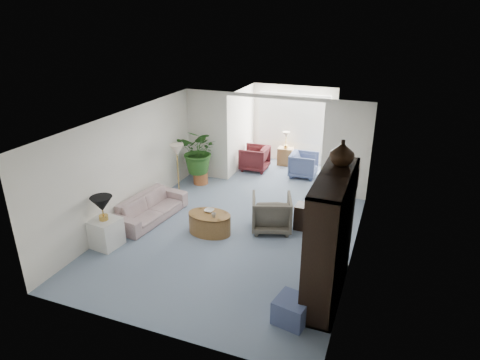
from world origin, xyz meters
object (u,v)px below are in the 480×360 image
at_px(coffee_table, 210,223).
at_px(coffee_cup, 214,215).
at_px(sofa, 150,208).
at_px(end_table, 106,233).
at_px(framed_picture, 356,182).
at_px(table_lamp, 102,204).
at_px(floor_lamp, 177,150).
at_px(cabinet_urn, 342,153).
at_px(sunroom_chair_maroon, 255,158).
at_px(sunroom_table, 285,156).
at_px(plant_pot, 201,178).
at_px(wingback_chair, 271,213).
at_px(entertainment_cabinet, 330,237).
at_px(coffee_bowl, 209,211).
at_px(side_table_dark, 306,217).
at_px(ottoman, 292,310).
at_px(sunroom_chair_blue, 304,165).

height_order(coffee_table, coffee_cup, coffee_cup).
bearing_deg(sofa, end_table, 178.12).
bearing_deg(framed_picture, table_lamp, -166.87).
xyz_separation_m(floor_lamp, coffee_cup, (1.71, -1.58, -0.75)).
height_order(table_lamp, coffee_cup, table_lamp).
bearing_deg(cabinet_urn, sunroom_chair_maroon, 123.59).
bearing_deg(sunroom_table, coffee_cup, -92.75).
xyz_separation_m(cabinet_urn, plant_pot, (-4.13, 3.10, -2.21)).
height_order(sofa, cabinet_urn, cabinet_urn).
xyz_separation_m(coffee_cup, wingback_chair, (1.04, 0.74, -0.10)).
bearing_deg(sunroom_chair_maroon, entertainment_cabinet, 29.43).
bearing_deg(coffee_bowl, sofa, -179.97).
distance_m(entertainment_cabinet, sunroom_table, 6.40).
xyz_separation_m(sofa, coffee_bowl, (1.49, 0.00, 0.19)).
bearing_deg(wingback_chair, end_table, 13.82).
height_order(framed_picture, side_table_dark, framed_picture).
xyz_separation_m(table_lamp, plant_pot, (0.33, 3.68, -0.79)).
height_order(ottoman, sunroom_table, sunroom_table).
height_order(cabinet_urn, plant_pot, cabinet_urn).
height_order(floor_lamp, coffee_table, floor_lamp).
relative_size(wingback_chair, cabinet_urn, 2.07).
xyz_separation_m(cabinet_urn, sunroom_chair_maroon, (-3.09, 4.65, -2.01)).
relative_size(floor_lamp, sunroom_chair_maroon, 0.45).
height_order(framed_picture, cabinet_urn, cabinet_urn).
distance_m(end_table, side_table_dark, 4.24).
xyz_separation_m(sofa, end_table, (-0.20, -1.35, 0.02)).
bearing_deg(coffee_table, floor_lamp, 136.53).
relative_size(end_table, coffee_table, 0.63).
distance_m(floor_lamp, plant_pot, 1.45).
bearing_deg(table_lamp, entertainment_cabinet, 1.06).
bearing_deg(table_lamp, plant_pot, 84.83).
distance_m(floor_lamp, ottoman, 5.39).
xyz_separation_m(coffee_bowl, sunroom_table, (0.43, 4.64, -0.20)).
distance_m(table_lamp, floor_lamp, 2.75).
xyz_separation_m(table_lamp, entertainment_cabinet, (4.46, 0.08, 0.14)).
distance_m(end_table, table_lamp, 0.65).
height_order(entertainment_cabinet, plant_pot, entertainment_cabinet).
height_order(side_table_dark, sunroom_table, side_table_dark).
bearing_deg(sofa, floor_lamp, 7.33).
bearing_deg(sunroom_chair_blue, sunroom_table, 43.48).
height_order(coffee_cup, plant_pot, coffee_cup).
bearing_deg(sunroom_chair_maroon, sunroom_chair_blue, 88.48).
distance_m(table_lamp, sunroom_table, 6.39).
relative_size(cabinet_urn, plant_pot, 1.04).
bearing_deg(wingback_chair, coffee_table, 9.26).
bearing_deg(coffee_cup, sunroom_table, 87.25).
xyz_separation_m(cabinet_urn, sunroom_chair_blue, (-1.59, 4.65, -2.02)).
bearing_deg(side_table_dark, sunroom_chair_blue, 103.99).
relative_size(table_lamp, coffee_table, 0.46).
relative_size(sofa, coffee_cup, 19.61).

